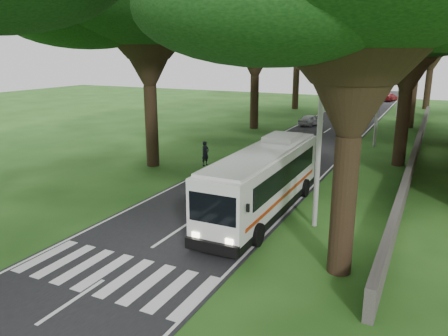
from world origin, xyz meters
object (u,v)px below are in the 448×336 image
object	(u,v)px
coach_bus	(264,180)
distant_car_c	(389,97)
pole_mid	(378,98)
pole_near	(319,140)
distant_car_a	(311,120)
pole_far	(400,83)
pedestrian	(205,153)
distant_car_b	(361,100)

from	to	relation	value
coach_bus	distant_car_c	bearing A→B (deg)	89.84
pole_mid	coach_bus	bearing A→B (deg)	-98.17
pole_near	distant_car_a	world-z (taller)	pole_near
pole_far	pedestrian	xyz separation A→B (m)	(-10.08, -32.34, -3.28)
distant_car_a	pedestrian	xyz separation A→B (m)	(-2.11, -20.78, 0.26)
distant_car_a	distant_car_c	world-z (taller)	distant_car_c
coach_bus	pedestrian	bearing A→B (deg)	135.15
coach_bus	distant_car_a	bearing A→B (deg)	100.19
distant_car_c	pole_mid	bearing A→B (deg)	107.87
coach_bus	distant_car_b	xyz separation A→B (m)	(-3.50, 51.30, -1.04)
pole_mid	distant_car_c	size ratio (longest dim) A/B	1.81
pole_far	pedestrian	world-z (taller)	pole_far
distant_car_a	distant_car_b	xyz separation A→B (m)	(1.67, 23.35, 0.11)
coach_bus	distant_car_a	distance (m)	28.45
pole_near	coach_bus	bearing A→B (deg)	169.99
pole_near	distant_car_a	bearing A→B (deg)	105.65
pole_far	coach_bus	xyz separation A→B (m)	(-2.80, -39.51, -2.39)
pole_far	coach_bus	bearing A→B (deg)	-94.05
pedestrian	distant_car_c	bearing A→B (deg)	8.23
distant_car_b	distant_car_a	bearing A→B (deg)	-99.24
coach_bus	distant_car_c	world-z (taller)	coach_bus
pole_mid	distant_car_b	bearing A→B (deg)	101.21
pole_near	pedestrian	distance (m)	13.08
distant_car_c	pedestrian	size ratio (longest dim) A/B	2.46
distant_car_c	pedestrian	bearing A→B (deg)	95.56
pole_mid	distant_car_a	xyz separation A→B (m)	(-7.97, 8.44, -3.54)
pole_near	pole_mid	world-z (taller)	same
distant_car_c	distant_car_b	bearing A→B (deg)	77.45
pole_far	distant_car_a	world-z (taller)	pole_far
distant_car_a	pedestrian	distance (m)	20.89
pole_far	distant_car_c	bearing A→B (deg)	98.88
distant_car_c	pedestrian	distance (m)	51.52
pole_far	coach_bus	size ratio (longest dim) A/B	0.71
pole_near	distant_car_c	xyz separation A→B (m)	(-2.92, 58.69, -3.51)
pole_near	distant_car_b	world-z (taller)	pole_near
pedestrian	coach_bus	bearing A→B (deg)	-118.35
pole_far	pole_near	bearing A→B (deg)	-90.00
pole_near	distant_car_a	xyz separation A→B (m)	(-7.97, 28.44, -3.54)
pole_far	coach_bus	world-z (taller)	pole_far
pole_mid	pedestrian	distance (m)	16.26
distant_car_a	distant_car_b	distance (m)	23.41
pole_near	distant_car_c	bearing A→B (deg)	92.85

